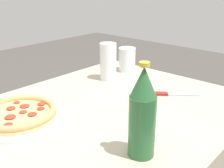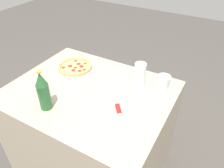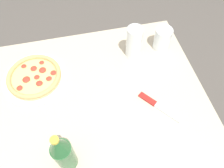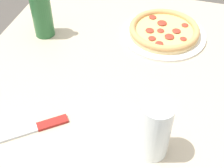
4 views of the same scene
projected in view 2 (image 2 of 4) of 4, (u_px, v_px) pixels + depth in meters
ground_plane at (95, 162)px, 1.78m from camera, size 8.00×8.00×0.00m
table at (92, 131)px, 1.56m from camera, size 0.99×0.78×0.74m
pizza_salami at (75, 67)px, 1.53m from camera, size 0.29×0.29×0.04m
glass_red_wine at (140, 76)px, 1.34m from camera, size 0.07×0.07×0.16m
glass_orange_juice at (163, 85)px, 1.31m from camera, size 0.08×0.08×0.11m
beer_bottle at (43, 91)px, 1.15m from camera, size 0.07×0.07×0.24m
knife at (120, 115)px, 1.17m from camera, size 0.14×0.17×0.01m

